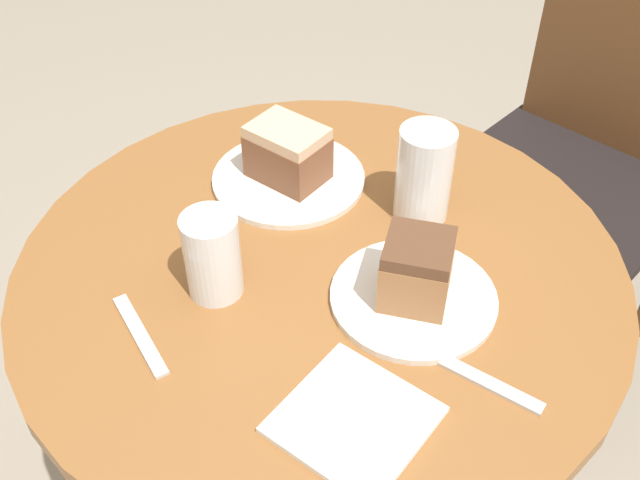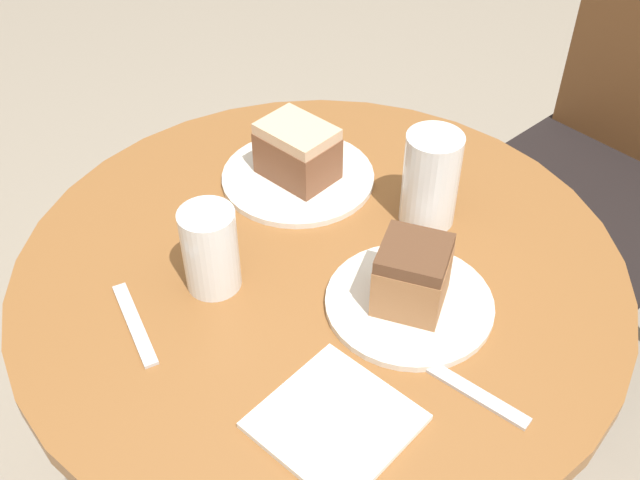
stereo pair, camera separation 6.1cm
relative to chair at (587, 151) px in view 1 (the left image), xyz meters
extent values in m
cylinder|color=brown|center=(0.10, -0.82, -0.15)|extent=(0.10, 0.10, 0.69)
cylinder|color=brown|center=(0.10, -0.82, 0.21)|extent=(0.86, 0.86, 0.03)
cylinder|color=brown|center=(-0.18, -0.30, -0.29)|extent=(0.04, 0.04, 0.45)
cylinder|color=brown|center=(0.25, -0.23, -0.29)|extent=(0.04, 0.04, 0.45)
cylinder|color=brown|center=(-0.23, 0.08, -0.29)|extent=(0.04, 0.04, 0.45)
cube|color=black|center=(0.01, -0.08, -0.05)|extent=(0.53, 0.49, 0.03)
cube|color=brown|center=(-0.02, 0.12, 0.21)|extent=(0.45, 0.09, 0.51)
cylinder|color=silver|center=(0.23, -0.77, 0.23)|extent=(0.22, 0.22, 0.01)
cylinder|color=silver|center=(-0.08, -0.74, 0.23)|extent=(0.24, 0.24, 0.01)
cube|color=#9E6B42|center=(0.23, -0.77, 0.27)|extent=(0.12, 0.12, 0.07)
cube|color=brown|center=(0.23, -0.77, 0.32)|extent=(0.12, 0.12, 0.02)
cube|color=brown|center=(-0.08, -0.74, 0.27)|extent=(0.13, 0.11, 0.07)
cube|color=beige|center=(-0.08, -0.74, 0.31)|extent=(0.13, 0.11, 0.02)
cylinder|color=beige|center=(0.05, -0.96, 0.27)|extent=(0.07, 0.07, 0.09)
cylinder|color=white|center=(0.05, -0.96, 0.28)|extent=(0.07, 0.07, 0.12)
cylinder|color=silver|center=(0.11, -0.63, 0.26)|extent=(0.07, 0.07, 0.08)
cylinder|color=white|center=(0.11, -0.63, 0.30)|extent=(0.08, 0.08, 0.15)
cube|color=white|center=(0.33, -0.95, 0.23)|extent=(0.19, 0.19, 0.01)
cube|color=silver|center=(0.37, -0.80, 0.22)|extent=(0.18, 0.07, 0.00)
cube|color=silver|center=(0.07, -1.08, 0.22)|extent=(0.15, 0.04, 0.00)
camera|label=1|loc=(0.70, -1.29, 0.95)|focal=42.00mm
camera|label=2|loc=(0.73, -1.24, 0.95)|focal=42.00mm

